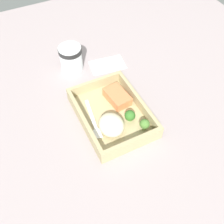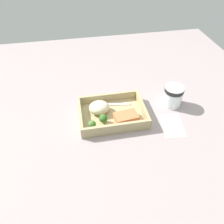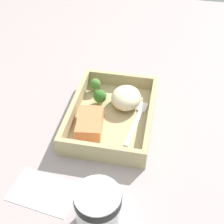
# 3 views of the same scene
# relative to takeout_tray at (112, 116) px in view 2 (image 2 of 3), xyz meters

# --- Properties ---
(ground_plane) EXTENTS (1.60, 1.60, 0.02)m
(ground_plane) POSITION_rel_takeout_tray_xyz_m (0.00, 0.00, -0.02)
(ground_plane) COLOR gray
(takeout_tray) EXTENTS (0.28, 0.20, 0.01)m
(takeout_tray) POSITION_rel_takeout_tray_xyz_m (0.00, 0.00, 0.00)
(takeout_tray) COLOR tan
(takeout_tray) RESTS_ON ground_plane
(tray_rim) EXTENTS (0.28, 0.20, 0.04)m
(tray_rim) POSITION_rel_takeout_tray_xyz_m (0.00, 0.00, 0.02)
(tray_rim) COLOR tan
(tray_rim) RESTS_ON takeout_tray
(salmon_fillet) EXTENTS (0.10, 0.07, 0.03)m
(salmon_fillet) POSITION_rel_takeout_tray_xyz_m (-0.05, 0.04, 0.02)
(salmon_fillet) COLOR #D97747
(salmon_fillet) RESTS_ON takeout_tray
(mashed_potatoes) EXTENTS (0.09, 0.08, 0.05)m
(mashed_potatoes) POSITION_rel_takeout_tray_xyz_m (0.05, -0.03, 0.03)
(mashed_potatoes) COLOR beige
(mashed_potatoes) RESTS_ON takeout_tray
(broccoli_floret_1) EXTENTS (0.03, 0.03, 0.04)m
(broccoli_floret_1) POSITION_rel_takeout_tray_xyz_m (0.09, 0.06, 0.03)
(broccoli_floret_1) COLOR #7EA35E
(broccoli_floret_1) RESTS_ON takeout_tray
(broccoli_floret_2) EXTENTS (0.03, 0.03, 0.04)m
(broccoli_floret_2) POSITION_rel_takeout_tray_xyz_m (0.04, 0.04, 0.03)
(broccoli_floret_2) COLOR #8AAD66
(broccoli_floret_2) RESTS_ON takeout_tray
(fork) EXTENTS (0.16, 0.04, 0.00)m
(fork) POSITION_rel_takeout_tray_xyz_m (-0.00, -0.06, 0.01)
(fork) COLOR white
(fork) RESTS_ON takeout_tray
(paper_cup) EXTENTS (0.08, 0.08, 0.10)m
(paper_cup) POSITION_rel_takeout_tray_xyz_m (-0.28, -0.03, 0.05)
(paper_cup) COLOR white
(paper_cup) RESTS_ON ground_plane
(receipt_slip) EXTENTS (0.10, 0.14, 0.00)m
(receipt_slip) POSITION_rel_takeout_tray_xyz_m (-0.24, 0.10, -0.00)
(receipt_slip) COLOR white
(receipt_slip) RESTS_ON ground_plane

